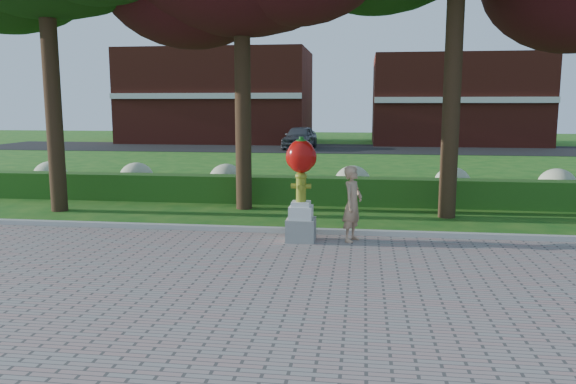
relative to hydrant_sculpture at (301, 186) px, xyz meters
name	(u,v)px	position (x,y,z in m)	size (l,w,h in m)	color
ground	(285,274)	(-0.03, -2.27, -1.21)	(100.00, 100.00, 0.00)	#175816
curb	(303,232)	(-0.03, 0.73, -1.14)	(40.00, 0.18, 0.15)	#ADADA5
lawn_hedge	(318,191)	(-0.03, 4.73, -0.81)	(24.00, 0.70, 0.80)	#1E4E16
hydrangea_row	(339,181)	(0.54, 5.73, -0.66)	(20.10, 1.10, 0.99)	beige
street	(343,149)	(-0.03, 25.73, -1.20)	(50.00, 8.00, 0.02)	black
building_left	(218,97)	(-10.03, 31.73, 2.29)	(14.00, 8.00, 7.00)	maroon
building_right	(455,100)	(7.97, 31.73, 1.99)	(12.00, 8.00, 6.40)	maroon
hydrant_sculpture	(301,186)	(0.00, 0.00, 0.00)	(0.65, 0.60, 2.21)	gray
woman	(353,204)	(1.08, 0.14, -0.37)	(0.58, 0.38, 1.60)	tan
parked_car	(300,137)	(-2.88, 25.15, -0.44)	(1.78, 4.43, 1.51)	#414449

